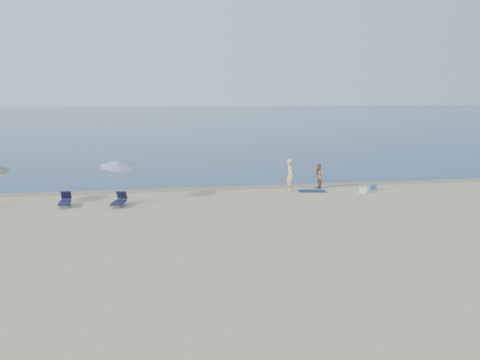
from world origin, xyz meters
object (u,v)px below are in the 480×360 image
blue_cooler (372,187)px  umbrella_near (118,164)px  person_right (318,176)px  person_left (290,175)px

blue_cooler → umbrella_near: bearing=175.9°
person_right → blue_cooler: (3.07, -1.11, -0.63)m
person_left → person_right: bearing=-71.9°
person_right → blue_cooler: person_right is taller
person_left → blue_cooler: size_ratio=4.26×
person_left → blue_cooler: (4.99, -0.51, -0.81)m
umbrella_near → person_left: bearing=-2.8°
blue_cooler → umbrella_near: umbrella_near is taller
person_right → blue_cooler: 3.33m
person_left → umbrella_near: (-10.03, -1.52, 1.11)m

